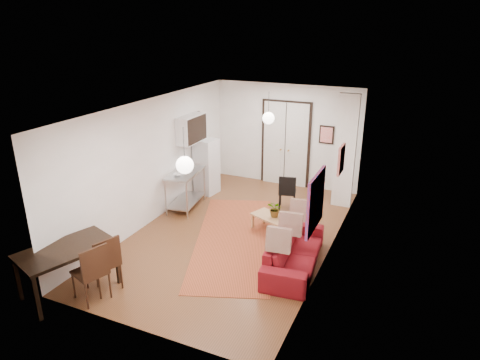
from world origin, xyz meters
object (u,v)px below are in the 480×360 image
at_px(coffee_table, 271,218).
at_px(dining_chair_far, 94,263).
at_px(dining_chair_near, 106,255).
at_px(kitchen_counter, 185,184).
at_px(black_side_chair, 289,188).
at_px(fridge, 207,166).
at_px(dining_table, 66,253).
at_px(sofa, 294,251).

bearing_deg(coffee_table, dining_chair_far, -119.22).
bearing_deg(dining_chair_near, kitchen_counter, -152.84).
bearing_deg(kitchen_counter, dining_chair_near, -90.23).
height_order(kitchen_counter, dining_chair_near, dining_chair_near).
xyz_separation_m(dining_chair_far, black_side_chair, (1.90, 4.93, -0.08)).
distance_m(fridge, dining_table, 5.10).
bearing_deg(coffee_table, sofa, -52.34).
bearing_deg(dining_chair_far, coffee_table, 170.17).
distance_m(sofa, kitchen_counter, 3.71).
distance_m(coffee_table, kitchen_counter, 2.48).
xyz_separation_m(dining_chair_near, black_side_chair, (1.90, 4.63, -0.08)).
height_order(dining_table, black_side_chair, black_side_chair).
relative_size(coffee_table, kitchen_counter, 0.73).
height_order(sofa, dining_chair_far, dining_chair_far).
xyz_separation_m(coffee_table, dining_chair_near, (-1.95, -3.18, 0.29)).
distance_m(coffee_table, dining_table, 4.36).
bearing_deg(coffee_table, fridge, 148.34).
xyz_separation_m(kitchen_counter, dining_chair_far, (0.48, -3.85, -0.02)).
bearing_deg(black_side_chair, kitchen_counter, 10.87).
bearing_deg(sofa, coffee_table, 31.61).
bearing_deg(dining_chair_near, fridge, -154.71).
relative_size(coffee_table, black_side_chair, 1.06).
relative_size(kitchen_counter, dining_table, 0.76).
bearing_deg(dining_table, sofa, 35.59).
relative_size(sofa, coffee_table, 2.23).
height_order(fridge, dining_chair_far, fridge).
distance_m(dining_table, black_side_chair, 5.58).
relative_size(kitchen_counter, dining_chair_far, 1.26).
relative_size(coffee_table, dining_chair_far, 0.92).
relative_size(dining_table, black_side_chair, 1.91).
xyz_separation_m(coffee_table, dining_chair_far, (-1.95, -3.49, 0.29)).
bearing_deg(black_side_chair, fridge, -14.86).
distance_m(sofa, dining_chair_far, 3.69).
relative_size(fridge, dining_table, 0.87).
xyz_separation_m(sofa, kitchen_counter, (-3.36, 1.56, 0.32)).
height_order(coffee_table, dining_chair_far, dining_chair_far).
relative_size(kitchen_counter, black_side_chair, 1.46).
bearing_deg(dining_table, dining_chair_near, 40.64).
relative_size(sofa, dining_chair_near, 2.06).
relative_size(sofa, fridge, 1.44).
bearing_deg(coffee_table, kitchen_counter, 171.47).
bearing_deg(sofa, black_side_chair, 14.21).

